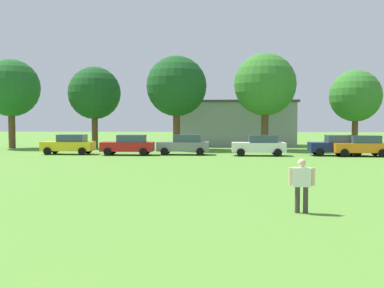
{
  "coord_description": "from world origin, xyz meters",
  "views": [
    {
      "loc": [
        4.46,
        -2.82,
        2.92
      ],
      "look_at": [
        3.69,
        10.33,
        2.24
      ],
      "focal_mm": 43.79,
      "sensor_mm": 36.0,
      "label": 1
    }
  ],
  "objects_px": {
    "parked_car_yellow_0": "(69,144)",
    "parked_car_gray_2": "(184,145)",
    "adult_bystander": "(302,181)",
    "tree_left": "(94,93)",
    "tree_far_left": "(11,88)",
    "tree_center_right": "(265,85)",
    "parked_car_white_3": "(260,145)",
    "parked_car_red_1": "(129,145)",
    "tree_right": "(355,96)",
    "parked_car_navy_4": "(337,145)",
    "tree_center_left": "(176,86)",
    "parked_car_orange_5": "(361,146)"
  },
  "relations": [
    {
      "from": "parked_car_white_3",
      "to": "tree_center_left",
      "type": "bearing_deg",
      "value": -44.15
    },
    {
      "from": "parked_car_red_1",
      "to": "parked_car_white_3",
      "type": "bearing_deg",
      "value": 179.6
    },
    {
      "from": "parked_car_orange_5",
      "to": "tree_center_left",
      "type": "height_order",
      "value": "tree_center_left"
    },
    {
      "from": "parked_car_gray_2",
      "to": "tree_center_left",
      "type": "bearing_deg",
      "value": -79.29
    },
    {
      "from": "tree_far_left",
      "to": "tree_left",
      "type": "xyz_separation_m",
      "value": [
        8.43,
        0.69,
        -0.51
      ]
    },
    {
      "from": "parked_car_red_1",
      "to": "parked_car_navy_4",
      "type": "relative_size",
      "value": 1.0
    },
    {
      "from": "parked_car_red_1",
      "to": "parked_car_gray_2",
      "type": "distance_m",
      "value": 4.61
    },
    {
      "from": "parked_car_red_1",
      "to": "parked_car_navy_4",
      "type": "height_order",
      "value": "same"
    },
    {
      "from": "tree_far_left",
      "to": "adult_bystander",
      "type": "bearing_deg",
      "value": -53.33
    },
    {
      "from": "parked_car_orange_5",
      "to": "tree_center_left",
      "type": "distance_m",
      "value": 17.98
    },
    {
      "from": "parked_car_yellow_0",
      "to": "parked_car_gray_2",
      "type": "relative_size",
      "value": 1.0
    },
    {
      "from": "tree_center_right",
      "to": "tree_right",
      "type": "xyz_separation_m",
      "value": [
        8.57,
        0.19,
        -1.1
      ]
    },
    {
      "from": "parked_car_gray_2",
      "to": "tree_left",
      "type": "bearing_deg",
      "value": -40.82
    },
    {
      "from": "parked_car_yellow_0",
      "to": "parked_car_navy_4",
      "type": "xyz_separation_m",
      "value": [
        22.27,
        -0.15,
        0.0
      ]
    },
    {
      "from": "tree_center_left",
      "to": "tree_center_right",
      "type": "height_order",
      "value": "tree_center_right"
    },
    {
      "from": "parked_car_yellow_0",
      "to": "parked_car_orange_5",
      "type": "relative_size",
      "value": 1.0
    },
    {
      "from": "parked_car_red_1",
      "to": "parked_car_orange_5",
      "type": "distance_m",
      "value": 18.83
    },
    {
      "from": "parked_car_white_3",
      "to": "tree_center_right",
      "type": "xyz_separation_m",
      "value": [
        1.1,
        7.13,
        5.42
      ]
    },
    {
      "from": "parked_car_yellow_0",
      "to": "parked_car_gray_2",
      "type": "distance_m",
      "value": 9.75
    },
    {
      "from": "adult_bystander",
      "to": "parked_car_orange_5",
      "type": "distance_m",
      "value": 24.87
    },
    {
      "from": "tree_left",
      "to": "tree_center_left",
      "type": "height_order",
      "value": "tree_center_left"
    },
    {
      "from": "tree_far_left",
      "to": "tree_left",
      "type": "distance_m",
      "value": 8.47
    },
    {
      "from": "tree_left",
      "to": "tree_center_right",
      "type": "bearing_deg",
      "value": -6.84
    },
    {
      "from": "tree_left",
      "to": "tree_right",
      "type": "height_order",
      "value": "tree_left"
    },
    {
      "from": "parked_car_red_1",
      "to": "parked_car_white_3",
      "type": "height_order",
      "value": "same"
    },
    {
      "from": "parked_car_orange_5",
      "to": "tree_far_left",
      "type": "height_order",
      "value": "tree_far_left"
    },
    {
      "from": "tree_left",
      "to": "adult_bystander",
      "type": "bearing_deg",
      "value": -64.79
    },
    {
      "from": "tree_right",
      "to": "parked_car_navy_4",
      "type": "bearing_deg",
      "value": -115.99
    },
    {
      "from": "parked_car_white_3",
      "to": "parked_car_red_1",
      "type": "bearing_deg",
      "value": -0.4
    },
    {
      "from": "tree_far_left",
      "to": "tree_right",
      "type": "bearing_deg",
      "value": -1.98
    },
    {
      "from": "parked_car_yellow_0",
      "to": "tree_center_left",
      "type": "height_order",
      "value": "tree_center_left"
    },
    {
      "from": "parked_car_navy_4",
      "to": "tree_center_left",
      "type": "xyz_separation_m",
      "value": [
        -13.76,
        6.76,
        5.3
      ]
    },
    {
      "from": "parked_car_navy_4",
      "to": "tree_right",
      "type": "xyz_separation_m",
      "value": [
        3.34,
        6.86,
        4.32
      ]
    },
    {
      "from": "tree_left",
      "to": "parked_car_red_1",
      "type": "bearing_deg",
      "value": -59.89
    },
    {
      "from": "parked_car_yellow_0",
      "to": "tree_right",
      "type": "height_order",
      "value": "tree_right"
    },
    {
      "from": "parked_car_navy_4",
      "to": "tree_center_left",
      "type": "distance_m",
      "value": 16.22
    },
    {
      "from": "adult_bystander",
      "to": "tree_left",
      "type": "relative_size",
      "value": 0.2
    },
    {
      "from": "adult_bystander",
      "to": "tree_left",
      "type": "xyz_separation_m",
      "value": [
        -15.38,
        32.68,
        4.62
      ]
    },
    {
      "from": "parked_car_red_1",
      "to": "parked_car_gray_2",
      "type": "relative_size",
      "value": 1.0
    },
    {
      "from": "parked_car_navy_4",
      "to": "tree_left",
      "type": "bearing_deg",
      "value": -21.31
    },
    {
      "from": "parked_car_gray_2",
      "to": "tree_left",
      "type": "xyz_separation_m",
      "value": [
        -9.86,
        8.51,
        4.78
      ]
    },
    {
      "from": "adult_bystander",
      "to": "tree_center_right",
      "type": "distance_m",
      "value": 31.12
    },
    {
      "from": "adult_bystander",
      "to": "parked_car_gray_2",
      "type": "height_order",
      "value": "adult_bystander"
    },
    {
      "from": "parked_car_gray_2",
      "to": "tree_right",
      "type": "height_order",
      "value": "tree_right"
    },
    {
      "from": "parked_car_gray_2",
      "to": "tree_left",
      "type": "height_order",
      "value": "tree_left"
    },
    {
      "from": "tree_far_left",
      "to": "tree_right",
      "type": "distance_m",
      "value": 34.18
    },
    {
      "from": "adult_bystander",
      "to": "tree_far_left",
      "type": "bearing_deg",
      "value": 132.38
    },
    {
      "from": "tree_far_left",
      "to": "tree_center_right",
      "type": "height_order",
      "value": "tree_center_right"
    },
    {
      "from": "parked_car_red_1",
      "to": "tree_far_left",
      "type": "distance_m",
      "value": 16.94
    },
    {
      "from": "parked_car_yellow_0",
      "to": "parked_car_white_3",
      "type": "height_order",
      "value": "same"
    }
  ]
}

